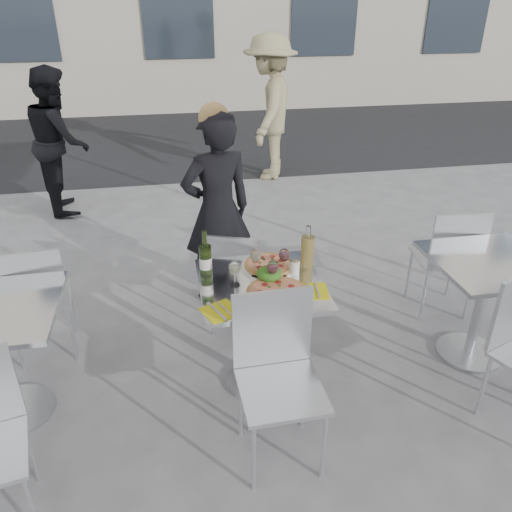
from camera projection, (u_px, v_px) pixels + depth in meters
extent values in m
plane|color=#5F5F61|center=(260.00, 381.00, 3.28)|extent=(80.00, 80.00, 0.00)
cube|color=black|center=(191.00, 136.00, 8.94)|extent=(24.00, 5.00, 0.00)
cylinder|color=#B7BABF|center=(260.00, 379.00, 3.28)|extent=(0.44, 0.44, 0.02)
cylinder|color=#B7BABF|center=(260.00, 335.00, 3.11)|extent=(0.07, 0.07, 0.72)
cube|color=silver|center=(261.00, 285.00, 2.94)|extent=(0.72, 0.72, 0.03)
cylinder|color=#B7BABF|center=(19.00, 410.00, 3.03)|extent=(0.44, 0.44, 0.02)
cylinder|color=#B7BABF|center=(5.00, 364.00, 2.87)|extent=(0.07, 0.07, 0.72)
cylinder|color=#B7BABF|center=(468.00, 352.00, 3.52)|extent=(0.44, 0.44, 0.02)
cylinder|color=#B7BABF|center=(479.00, 310.00, 3.36)|extent=(0.07, 0.07, 0.72)
cube|color=silver|center=(491.00, 263.00, 3.19)|extent=(0.72, 0.72, 0.03)
cylinder|color=silver|center=(263.00, 293.00, 3.86)|extent=(0.02, 0.02, 0.40)
cylinder|color=silver|center=(223.00, 289.00, 3.92)|extent=(0.02, 0.02, 0.40)
cylinder|color=silver|center=(256.00, 316.00, 3.58)|extent=(0.02, 0.02, 0.40)
cylinder|color=silver|center=(212.00, 312.00, 3.64)|extent=(0.02, 0.02, 0.40)
cube|color=silver|center=(238.00, 278.00, 3.65)|extent=(0.49, 0.49, 0.02)
cube|color=silver|center=(231.00, 264.00, 3.39)|extent=(0.36, 0.16, 0.40)
cylinder|color=silver|center=(254.00, 458.00, 2.46)|extent=(0.02, 0.02, 0.45)
cylinder|color=silver|center=(324.00, 446.00, 2.52)|extent=(0.02, 0.02, 0.45)
cylinder|color=silver|center=(241.00, 406.00, 2.77)|extent=(0.02, 0.02, 0.45)
cylinder|color=silver|center=(303.00, 396.00, 2.84)|extent=(0.02, 0.02, 0.45)
cube|color=silver|center=(281.00, 391.00, 2.54)|extent=(0.43, 0.43, 0.03)
cube|color=silver|center=(272.00, 328.00, 2.61)|extent=(0.42, 0.04, 0.45)
cylinder|color=silver|center=(73.00, 308.00, 3.66)|extent=(0.02, 0.02, 0.43)
cylinder|color=silver|center=(23.00, 316.00, 3.57)|extent=(0.02, 0.02, 0.43)
cylinder|color=silver|center=(73.00, 335.00, 3.37)|extent=(0.02, 0.02, 0.43)
cylinder|color=silver|center=(18.00, 344.00, 3.28)|extent=(0.02, 0.02, 0.43)
cube|color=silver|center=(40.00, 298.00, 3.37)|extent=(0.45, 0.45, 0.02)
cube|color=silver|center=(31.00, 283.00, 3.09)|extent=(0.40, 0.07, 0.43)
cylinder|color=silver|center=(33.00, 508.00, 2.24)|extent=(0.02, 0.02, 0.42)
cylinder|color=silver|center=(31.00, 452.00, 2.51)|extent=(0.02, 0.02, 0.42)
cylinder|color=silver|center=(451.00, 272.00, 4.12)|extent=(0.02, 0.02, 0.44)
cylinder|color=silver|center=(409.00, 273.00, 4.10)|extent=(0.02, 0.02, 0.44)
cylinder|color=silver|center=(469.00, 295.00, 3.81)|extent=(0.02, 0.02, 0.44)
cylinder|color=silver|center=(424.00, 296.00, 3.79)|extent=(0.02, 0.02, 0.44)
cube|color=silver|center=(443.00, 258.00, 3.85)|extent=(0.46, 0.46, 0.02)
cube|color=silver|center=(459.00, 243.00, 3.56)|extent=(0.41, 0.08, 0.44)
cylinder|color=silver|center=(484.00, 386.00, 2.92)|extent=(0.02, 0.02, 0.44)
imported|color=black|center=(217.00, 211.00, 3.85)|extent=(0.64, 0.50, 1.54)
imported|color=black|center=(59.00, 141.00, 5.57)|extent=(0.75, 0.89, 1.61)
imported|color=#998C63|center=(270.00, 108.00, 6.55)|extent=(1.06, 1.36, 1.86)
cylinder|color=tan|center=(277.00, 293.00, 2.82)|extent=(0.35, 0.35, 0.02)
cylinder|color=beige|center=(277.00, 291.00, 2.81)|extent=(0.31, 0.31, 0.00)
cylinder|color=white|center=(269.00, 266.00, 3.10)|extent=(0.34, 0.34, 0.01)
cylinder|color=tan|center=(269.00, 264.00, 3.09)|extent=(0.30, 0.30, 0.02)
cylinder|color=beige|center=(269.00, 263.00, 3.08)|extent=(0.26, 0.26, 0.00)
cylinder|color=white|center=(269.00, 279.00, 2.96)|extent=(0.22, 0.22, 0.01)
ellipsoid|color=#1F5B16|center=(269.00, 273.00, 2.94)|extent=(0.15, 0.15, 0.08)
sphere|color=#B21914|center=(275.00, 270.00, 2.96)|extent=(0.03, 0.03, 0.03)
cylinder|color=#37531F|center=(206.00, 261.00, 2.96)|extent=(0.07, 0.07, 0.20)
cone|color=#37531F|center=(205.00, 246.00, 2.91)|extent=(0.07, 0.07, 0.03)
cylinder|color=#37531F|center=(204.00, 239.00, 2.89)|extent=(0.03, 0.03, 0.10)
cylinder|color=silver|center=(206.00, 263.00, 2.96)|extent=(0.07, 0.08, 0.07)
cylinder|color=tan|center=(307.00, 253.00, 3.03)|extent=(0.08, 0.08, 0.22)
cylinder|color=white|center=(308.00, 232.00, 2.96)|extent=(0.03, 0.03, 0.08)
cylinder|color=white|center=(294.00, 267.00, 3.01)|extent=(0.06, 0.06, 0.09)
cylinder|color=silver|center=(294.00, 259.00, 2.98)|extent=(0.06, 0.06, 0.02)
cylinder|color=white|center=(235.00, 285.00, 2.91)|extent=(0.06, 0.06, 0.00)
cylinder|color=white|center=(235.00, 278.00, 2.89)|extent=(0.01, 0.01, 0.09)
ellipsoid|color=white|center=(235.00, 268.00, 2.86)|extent=(0.07, 0.07, 0.08)
ellipsoid|color=beige|center=(235.00, 269.00, 2.86)|extent=(0.05, 0.05, 0.05)
cylinder|color=white|center=(256.00, 272.00, 3.05)|extent=(0.06, 0.06, 0.00)
cylinder|color=white|center=(256.00, 266.00, 3.03)|extent=(0.01, 0.01, 0.09)
ellipsoid|color=white|center=(256.00, 255.00, 2.99)|extent=(0.07, 0.07, 0.08)
ellipsoid|color=beige|center=(256.00, 257.00, 3.00)|extent=(0.05, 0.05, 0.05)
cylinder|color=white|center=(272.00, 284.00, 2.92)|extent=(0.06, 0.06, 0.00)
cylinder|color=white|center=(273.00, 278.00, 2.90)|extent=(0.01, 0.01, 0.09)
ellipsoid|color=white|center=(273.00, 267.00, 2.86)|extent=(0.07, 0.07, 0.08)
ellipsoid|color=#490A10|center=(273.00, 269.00, 2.87)|extent=(0.05, 0.05, 0.05)
cylinder|color=white|center=(284.00, 271.00, 3.05)|extent=(0.06, 0.06, 0.00)
cylinder|color=white|center=(284.00, 265.00, 3.03)|extent=(0.01, 0.01, 0.09)
ellipsoid|color=white|center=(284.00, 255.00, 3.00)|extent=(0.07, 0.07, 0.08)
ellipsoid|color=#490A10|center=(284.00, 256.00, 3.00)|extent=(0.05, 0.05, 0.05)
cube|color=yellow|center=(220.00, 311.00, 2.67)|extent=(0.24, 0.24, 0.00)
cube|color=#B7BABF|center=(217.00, 311.00, 2.66)|extent=(0.09, 0.19, 0.00)
cube|color=#B7BABF|center=(226.00, 310.00, 2.67)|extent=(0.08, 0.17, 0.00)
cube|color=yellow|center=(312.00, 291.00, 2.85)|extent=(0.20, 0.20, 0.00)
cube|color=#B7BABF|center=(309.00, 291.00, 2.84)|extent=(0.04, 0.20, 0.00)
cube|color=#B7BABF|center=(317.00, 290.00, 2.85)|extent=(0.04, 0.18, 0.00)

